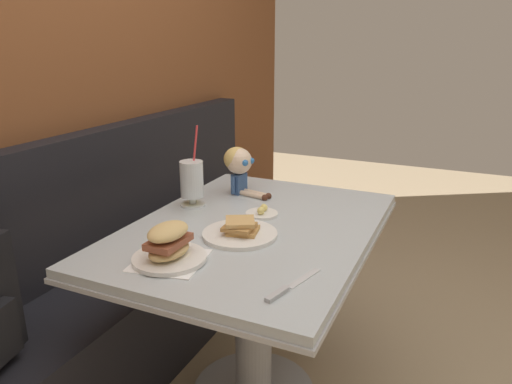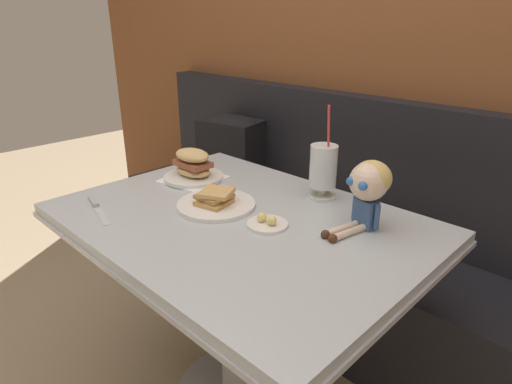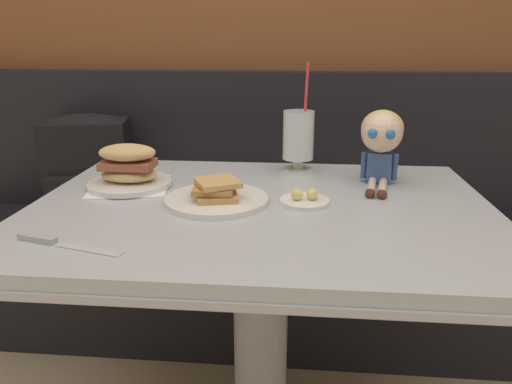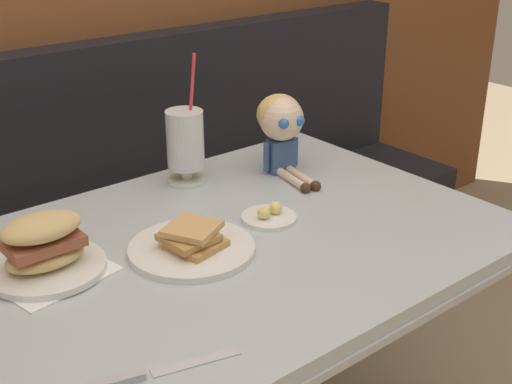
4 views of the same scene
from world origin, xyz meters
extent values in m
cube|color=brown|center=(0.00, 1.05, 1.20)|extent=(4.40, 0.08, 2.40)
cube|color=black|center=(0.00, 0.77, 0.23)|extent=(2.60, 0.48, 0.45)
cube|color=black|center=(0.00, 0.96, 0.73)|extent=(2.60, 0.10, 0.55)
cube|color=#B2BCC1|center=(0.00, 0.18, 0.72)|extent=(1.10, 0.80, 0.03)
cube|color=#B7BABF|center=(0.00, 0.18, 0.70)|extent=(1.11, 0.81, 0.02)
cylinder|color=#A5A8AD|center=(0.00, 0.18, 0.37)|extent=(0.14, 0.14, 0.65)
cylinder|color=white|center=(-0.11, 0.18, 0.75)|extent=(0.25, 0.25, 0.01)
cube|color=tan|center=(-0.10, 0.17, 0.76)|extent=(0.11, 0.11, 0.01)
cube|color=#B78447|center=(-0.11, 0.18, 0.78)|extent=(0.10, 0.10, 0.01)
cube|color=tan|center=(-0.10, 0.18, 0.79)|extent=(0.13, 0.13, 0.01)
cylinder|color=silver|center=(0.08, 0.48, 0.74)|extent=(0.10, 0.10, 0.01)
cylinder|color=silver|center=(0.08, 0.48, 0.77)|extent=(0.03, 0.03, 0.03)
cylinder|color=silver|center=(0.08, 0.48, 0.85)|extent=(0.09, 0.09, 0.14)
cylinder|color=#E0DB6B|center=(0.08, 0.48, 0.84)|extent=(0.08, 0.08, 0.12)
cylinder|color=#DB383D|center=(0.10, 0.47, 0.95)|extent=(0.02, 0.04, 0.22)
cube|color=white|center=(-0.36, 0.29, 0.74)|extent=(0.23, 0.23, 0.00)
cylinder|color=white|center=(-0.36, 0.29, 0.75)|extent=(0.22, 0.22, 0.01)
ellipsoid|color=tan|center=(-0.36, 0.29, 0.77)|extent=(0.15, 0.10, 0.04)
cube|color=#995138|center=(-0.36, 0.29, 0.80)|extent=(0.14, 0.09, 0.02)
ellipsoid|color=tan|center=(-0.36, 0.29, 0.83)|extent=(0.15, 0.10, 0.04)
cylinder|color=white|center=(0.10, 0.19, 0.74)|extent=(0.12, 0.12, 0.01)
sphere|color=#F4E07A|center=(0.09, 0.19, 0.76)|extent=(0.03, 0.03, 0.03)
sphere|color=#F4E07A|center=(0.12, 0.19, 0.76)|extent=(0.03, 0.03, 0.03)
cube|color=silver|center=(-0.30, -0.11, 0.74)|extent=(0.14, 0.06, 0.00)
cube|color=#B2B5BA|center=(-0.42, -0.08, 0.75)|extent=(0.09, 0.04, 0.01)
cube|color=#385689|center=(0.31, 0.39, 0.78)|extent=(0.07, 0.05, 0.08)
sphere|color=beige|center=(0.31, 0.39, 0.88)|extent=(0.11, 0.11, 0.11)
ellipsoid|color=#D8B766|center=(0.31, 0.40, 0.89)|extent=(0.13, 0.12, 0.10)
sphere|color=#2D6BB2|center=(0.28, 0.34, 0.88)|extent=(0.03, 0.03, 0.03)
sphere|color=#2D6BB2|center=(0.32, 0.34, 0.88)|extent=(0.03, 0.03, 0.03)
cylinder|color=beige|center=(0.28, 0.31, 0.75)|extent=(0.04, 0.12, 0.02)
cylinder|color=beige|center=(0.31, 0.31, 0.75)|extent=(0.04, 0.12, 0.02)
sphere|color=#4C2819|center=(0.27, 0.25, 0.75)|extent=(0.03, 0.03, 0.03)
sphere|color=#4C2819|center=(0.29, 0.25, 0.75)|extent=(0.03, 0.03, 0.03)
cylinder|color=#385689|center=(0.27, 0.39, 0.79)|extent=(0.02, 0.02, 0.07)
cylinder|color=#385689|center=(0.35, 0.38, 0.79)|extent=(0.02, 0.02, 0.07)
cube|color=black|center=(-0.70, 0.79, 0.64)|extent=(0.34, 0.26, 0.38)
cube|color=black|center=(-0.70, 0.67, 0.56)|extent=(0.22, 0.09, 0.17)
ellipsoid|color=black|center=(-0.70, 0.79, 0.82)|extent=(0.32, 0.25, 0.07)
camera|label=1|loc=(-1.43, -0.48, 1.37)|focal=33.72mm
camera|label=2|loc=(0.87, -0.64, 1.31)|focal=30.61mm
camera|label=3|loc=(0.09, -0.90, 1.12)|focal=33.48mm
camera|label=4|loc=(-0.77, -0.83, 1.40)|focal=48.70mm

